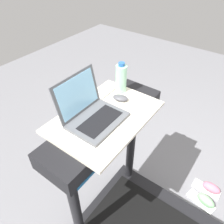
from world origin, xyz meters
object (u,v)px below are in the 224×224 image
(sneaker_right, at_px, (210,188))
(sneaker_left, at_px, (204,201))
(computer_mouse, at_px, (120,98))
(water_bottle, at_px, (121,78))
(laptop, at_px, (91,112))

(sneaker_right, bearing_deg, sneaker_left, 180.00)
(computer_mouse, distance_m, water_bottle, 0.14)
(water_bottle, bearing_deg, sneaker_left, -68.41)
(water_bottle, height_order, sneaker_right, water_bottle)
(sneaker_left, bearing_deg, computer_mouse, 119.24)
(computer_mouse, xyz_separation_m, water_bottle, (0.09, 0.06, 0.08))
(computer_mouse, relative_size, sneaker_right, 0.38)
(laptop, relative_size, sneaker_right, 1.21)
(sneaker_left, relative_size, sneaker_right, 1.05)
(sneaker_right, bearing_deg, laptop, 137.43)
(laptop, relative_size, computer_mouse, 3.18)
(sneaker_right, bearing_deg, computer_mouse, 128.22)
(computer_mouse, bearing_deg, sneaker_left, -76.22)
(computer_mouse, bearing_deg, sneaker_right, -67.24)
(water_bottle, xyz_separation_m, sneaker_left, (0.30, -0.76, -1.18))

